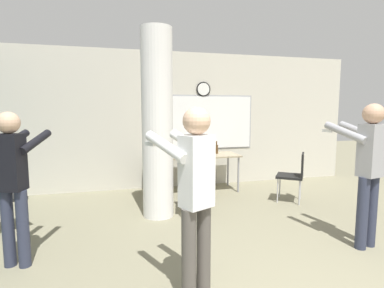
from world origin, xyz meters
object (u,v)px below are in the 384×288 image
(folding_table, at_px, (192,157))
(chair_mid_room, at_px, (294,173))
(bottle_on_table, at_px, (216,149))
(person_playing_front, at_px, (194,190))
(chair_table_front, at_px, (193,180))
(person_playing_side, at_px, (368,164))
(person_watching_back, at_px, (14,177))

(folding_table, xyz_separation_m, chair_mid_room, (1.57, -1.08, -0.17))
(bottle_on_table, bearing_deg, person_playing_front, -112.01)
(folding_table, xyz_separation_m, person_playing_front, (-0.84, -3.32, 0.28))
(chair_table_front, bearing_deg, person_playing_front, -104.44)
(folding_table, height_order, person_playing_front, person_playing_front)
(person_playing_front, bearing_deg, folding_table, 75.78)
(chair_mid_room, relative_size, person_playing_side, 0.51)
(chair_mid_room, bearing_deg, person_playing_side, -96.79)
(folding_table, height_order, chair_table_front, chair_table_front)
(folding_table, relative_size, chair_table_front, 2.13)
(folding_table, distance_m, person_playing_front, 3.44)
(person_watching_back, bearing_deg, person_playing_front, -32.17)
(person_playing_side, height_order, person_watching_back, person_playing_side)
(person_playing_side, bearing_deg, bottle_on_table, 105.96)
(chair_mid_room, height_order, person_playing_side, person_playing_side)
(chair_table_front, bearing_deg, person_watching_back, -152.52)
(person_playing_front, relative_size, person_watching_back, 1.03)
(bottle_on_table, height_order, chair_table_front, bottle_on_table)
(chair_mid_room, xyz_separation_m, person_watching_back, (-4.04, -1.22, 0.43))
(chair_table_front, relative_size, person_playing_front, 0.53)
(chair_table_front, bearing_deg, folding_table, 76.20)
(bottle_on_table, distance_m, person_watching_back, 3.83)
(chair_mid_room, relative_size, person_watching_back, 0.54)
(chair_mid_room, height_order, chair_table_front, same)
(folding_table, bearing_deg, person_playing_side, -64.36)
(chair_mid_room, distance_m, person_playing_front, 3.33)
(person_playing_front, bearing_deg, chair_table_front, 75.56)
(chair_mid_room, relative_size, person_playing_front, 0.53)
(folding_table, distance_m, person_playing_side, 3.17)
(bottle_on_table, xyz_separation_m, chair_table_front, (-0.82, -1.24, -0.32))
(chair_mid_room, xyz_separation_m, person_playing_side, (-0.21, -1.76, 0.48))
(person_playing_side, bearing_deg, person_watching_back, 171.93)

